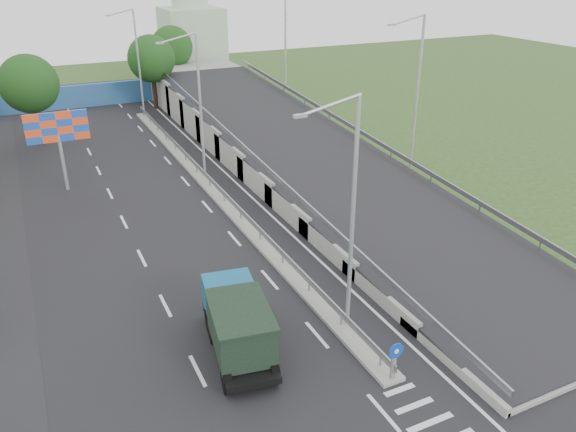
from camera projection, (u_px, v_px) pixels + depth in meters
ground at (428, 421)px, 19.61m from camera, size 160.00×160.00×0.00m
road_surface at (184, 218)px, 34.78m from camera, size 26.00×90.00×0.04m
median at (210, 187)px, 39.19m from camera, size 1.00×44.00×0.20m
overpass_ramp at (306, 150)px, 41.43m from camera, size 10.00×50.00×3.50m
median_guardrail at (209, 178)px, 38.91m from camera, size 0.09×44.00×0.71m
sign_bollard at (394, 361)px, 20.95m from camera, size 0.64×0.23×1.67m
lamp_post_near at (349, 206)px, 22.11m from camera, size 2.74×0.18×10.08m
lamp_post_mid at (197, 100)px, 38.46m from camera, size 2.74×0.18×10.08m
lamp_post_far at (136, 57)px, 54.81m from camera, size 2.74×0.18×10.08m
blue_wall at (91, 95)px, 60.05m from camera, size 30.00×0.50×2.40m
church at (192, 39)px, 70.35m from camera, size 7.00×7.00×13.80m
billboard at (58, 132)px, 37.21m from camera, size 4.00×0.24×5.50m
tree_left_mid at (29, 84)px, 46.21m from camera, size 4.80×4.80×7.60m
tree_median_far at (151, 59)px, 57.46m from camera, size 4.80×4.80×7.60m
tree_ramp_far at (172, 47)px, 64.75m from camera, size 4.80×4.80×7.60m
dump_truck at (237, 322)px, 22.55m from camera, size 2.98×6.00×2.53m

